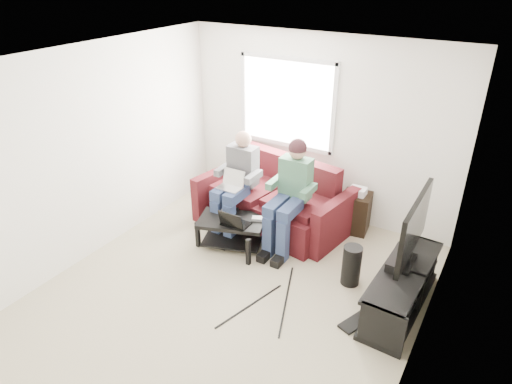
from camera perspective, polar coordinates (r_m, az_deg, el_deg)
floor at (r=5.39m, az=-3.02°, el=-12.37°), size 4.50×4.50×0.00m
ceiling at (r=4.24m, az=-3.89°, el=15.85°), size 4.50×4.50×0.00m
wall_back at (r=6.50m, az=7.78°, el=7.84°), size 4.50×0.00×4.50m
wall_front at (r=3.39m, az=-25.86°, el=-15.13°), size 4.50×0.00×4.50m
wall_left at (r=5.94m, az=-19.72°, el=4.53°), size 0.00×4.50×4.50m
wall_right at (r=4.05m, az=21.02°, el=-6.61°), size 0.00×4.50×4.50m
window at (r=6.59m, az=3.84°, el=11.05°), size 1.48×0.04×1.28m
sofa at (r=6.46m, az=2.44°, el=-1.37°), size 2.17×1.23×0.95m
person_left at (r=6.15m, az=-2.44°, el=1.64°), size 0.40×0.71×1.40m
person_right at (r=5.78m, az=4.32°, el=0.50°), size 0.40×0.71×1.44m
laptop_silver at (r=6.04m, az=-3.24°, el=1.02°), size 0.32×0.22×0.24m
coffee_table at (r=5.97m, az=-3.04°, el=-4.33°), size 0.96×0.76×0.42m
laptop_black at (r=5.74m, az=-2.54°, el=-3.04°), size 0.39×0.31×0.24m
controller_a at (r=6.13m, az=-4.64°, el=-2.07°), size 0.16×0.13×0.04m
controller_b at (r=6.08m, az=-2.92°, el=-2.26°), size 0.16×0.12×0.04m
controller_c at (r=5.87m, az=0.18°, el=-3.37°), size 0.16×0.14×0.04m
tv_stand at (r=5.29m, az=17.68°, el=-11.61°), size 0.51×1.51×0.50m
tv at (r=4.97m, az=19.13°, el=-4.31°), size 0.12×1.10×0.81m
soundbar at (r=5.20m, az=17.19°, el=-7.84°), size 0.12×0.50×0.10m
drink_cup at (r=5.63m, az=19.31°, el=-5.18°), size 0.08×0.08×0.12m
console_white at (r=4.94m, az=16.59°, el=-13.58°), size 0.30×0.22×0.06m
console_grey at (r=5.49m, az=18.61°, el=-9.18°), size 0.34×0.26×0.08m
console_black at (r=5.21m, az=17.66°, el=-11.27°), size 0.38×0.30×0.07m
subwoofer at (r=5.48m, az=11.84°, el=-8.96°), size 0.22×0.22×0.50m
keyboard_floor at (r=5.14m, az=12.72°, el=-15.33°), size 0.33×0.52×0.03m
end_table at (r=6.49m, az=12.34°, el=-2.38°), size 0.38×0.38×0.66m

